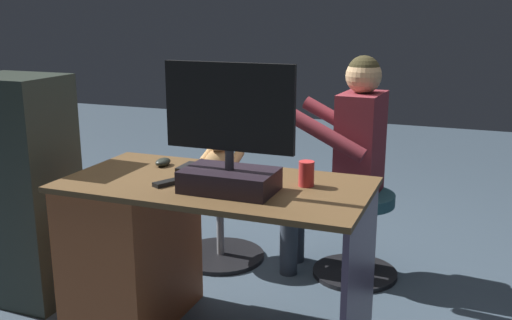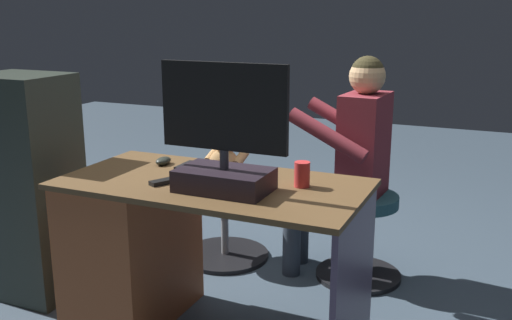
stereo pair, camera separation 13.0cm
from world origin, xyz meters
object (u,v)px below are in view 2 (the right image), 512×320
Objects in this scene: desk at (149,243)px; computer_mouse at (163,161)px; teddy_bear at (225,156)px; keyboard at (222,171)px; visitor_chair at (360,229)px; cup at (302,174)px; monitor at (224,151)px; office_chair_teddy at (225,216)px; person at (348,151)px; tv_remote at (167,181)px.

computer_mouse is at bearing -88.37° from desk.
desk is at bearing 90.17° from teddy_bear.
computer_mouse reaches higher than keyboard.
computer_mouse is at bearing 40.51° from visitor_chair.
cup is (-0.40, 0.06, 0.04)m from keyboard.
desk is 0.67m from monitor.
desk is 0.81m from cup.
desk is at bearing 91.63° from computer_mouse.
teddy_bear reaches higher than keyboard.
visitor_chair is (-0.79, -0.83, -0.10)m from desk.
teddy_bear is at bearing -90.00° from office_chair_teddy.
monitor is 1.66× the size of teddy_bear.
keyboard is 4.02× the size of cup.
cup is at bearing 90.31° from person.
desk is 3.09× the size of keyboard.
computer_mouse is at bearing 89.81° from teddy_bear.
computer_mouse is at bearing -5.73° from cup.
desk is 13.51× the size of computer_mouse.
visitor_chair is at bearing -96.92° from tv_remote.
teddy_bear reaches higher than office_chair_teddy.
visitor_chair is at bearing -124.35° from keyboard.
cup is 0.20× the size of office_chair_teddy.
office_chair_teddy is (-0.00, -0.62, -0.48)m from computer_mouse.
teddy_bear is 0.86m from visitor_chair.
teddy_bear is 0.68× the size of visitor_chair.
keyboard is 0.28m from tv_remote.
keyboard is at bearing -94.23° from tv_remote.
desk is 1.08× the size of person.
office_chair_teddy is at bearing -89.83° from desk.
visitor_chair is at bearing -110.52° from monitor.
desk is 12.40× the size of cup.
teddy_bear is at bearing -89.83° from desk.
keyboard is at bearing 55.65° from visitor_chair.
keyboard is 0.73m from teddy_bear.
desk is 0.79m from office_chair_teddy.
teddy_bear is at bearing -63.19° from monitor.
keyboard reaches higher than tv_remote.
office_chair_teddy is 0.79m from visitor_chair.
tv_remote reaches higher than desk.
desk is 2.74× the size of visitor_chair.
monitor is 5.59× the size of computer_mouse.
office_chair_teddy is (0.71, -0.69, -0.52)m from cup.
tv_remote is (0.54, 0.18, -0.04)m from cup.
person is at bearing -119.69° from keyboard.
office_chair_teddy is at bearing -62.87° from monitor.
tv_remote is (0.27, 0.01, -0.15)m from monitor.
monitor reaches higher than office_chair_teddy.
monitor reaches higher than desk.
cup reaches higher than desk.
tv_remote reaches higher than office_chair_teddy.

